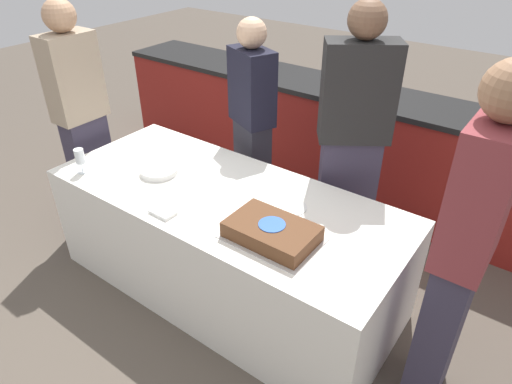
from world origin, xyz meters
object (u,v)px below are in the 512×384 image
Objects in this scene: plate_stack at (159,171)px; person_seated_left at (82,118)px; cake at (272,232)px; wine_glass at (80,157)px; person_standing_back at (252,128)px; person_seated_right at (463,254)px; person_cutting_cake at (352,145)px.

plate_stack is 0.83m from person_seated_left.
cake is 3.01× the size of wine_glass.
cake is at bearing 6.15° from wine_glass.
person_standing_back is at bearing 131.60° from cake.
wine_glass is (-0.40, -0.27, 0.09)m from plate_stack.
cake is 0.28× the size of person_seated_right.
plate_stack is 0.13× the size of person_cutting_cake.
person_seated_left is (-0.82, 0.05, 0.13)m from plate_stack.
wine_glass is at bearing 2.51° from person_cutting_cake.
person_cutting_cake is 1.05× the size of person_seated_left.
person_cutting_cake reaches higher than wine_glass.
person_cutting_cake reaches higher than plate_stack.
person_seated_left is at bearing 176.28° from plate_stack.
plate_stack is at bearing 34.21° from wine_glass.
plate_stack is 0.49m from wine_glass.
person_cutting_cake is at bearing -68.98° from person_seated_left.
person_seated_left is at bearing -13.20° from person_cutting_cake.
person_cutting_cake is 1.12× the size of person_standing_back.
cake is at bearing 155.56° from person_standing_back.
plate_stack is 1.79m from person_seated_right.
person_standing_back is (-0.76, 0.86, 0.05)m from cake.
person_seated_right reaches higher than person_standing_back.
cake is 2.07× the size of plate_stack.
person_cutting_cake is 1.88m from person_seated_left.
wine_glass reaches higher than cake.
cake is 0.87m from person_seated_right.
cake is at bearing 55.78° from person_cutting_cake.
cake reaches higher than plate_stack.
person_standing_back is at bearing -55.91° from person_seated_left.
person_cutting_cake reaches higher than cake.
plate_stack is 0.14× the size of person_seated_left.
wine_glass is 0.53m from person_seated_left.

